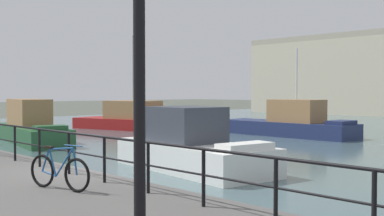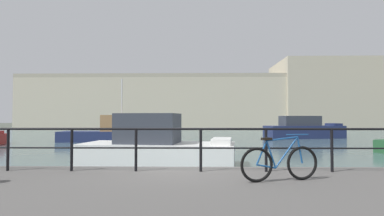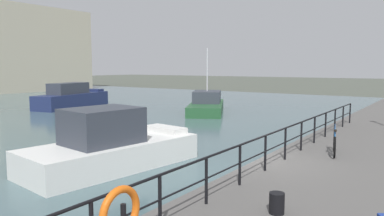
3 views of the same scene
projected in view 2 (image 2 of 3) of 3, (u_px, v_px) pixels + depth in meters
ground_plane at (181, 196)px, 8.49m from camera, size 240.00×240.00×0.00m
water_basin at (194, 135)px, 38.67m from camera, size 80.00×60.00×0.01m
harbor_building at (230, 102)px, 61.72m from camera, size 65.25×14.64×12.93m
moored_cabin_cruiser at (304, 130)px, 32.48m from camera, size 8.50×4.11×2.32m
moored_small_launch at (156, 147)px, 13.92m from camera, size 7.02×3.56×2.32m
moored_blue_motorboat at (116, 132)px, 27.98m from camera, size 9.34×2.57×5.63m
quay_railing at (201, 142)px, 7.78m from camera, size 19.45×0.07×1.08m
parked_bicycle at (280, 163)px, 6.58m from camera, size 1.73×0.50×0.98m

